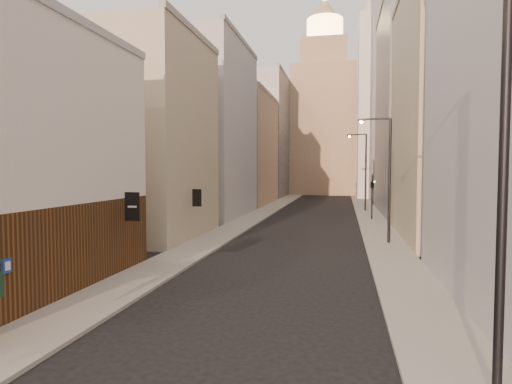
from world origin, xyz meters
name	(u,v)px	position (x,y,z in m)	size (l,w,h in m)	color
sidewalk_left	(274,207)	(-6.50, 55.00, 0.07)	(3.00, 140.00, 0.15)	gray
sidewalk_right	(365,208)	(6.50, 55.00, 0.07)	(3.00, 140.00, 0.15)	gray
left_bldg_beige	(150,139)	(-12.00, 26.00, 8.00)	(8.00, 12.00, 16.00)	tan
left_bldg_grey	(210,131)	(-12.00, 42.00, 10.00)	(8.00, 16.00, 20.00)	#A3A2A8
left_bldg_tan	(245,151)	(-12.00, 60.00, 8.50)	(8.00, 18.00, 17.00)	#937B60
left_bldg_wingrid	(267,138)	(-12.00, 80.00, 12.00)	(8.00, 20.00, 24.00)	gray
right_bldg_beige	(455,113)	(12.00, 30.00, 10.00)	(8.00, 16.00, 20.00)	tan
right_bldg_wingrid	(414,109)	(12.00, 50.00, 13.00)	(8.00, 20.00, 26.00)	gray
highrise	(425,60)	(18.00, 78.00, 25.66)	(21.00, 23.00, 51.20)	gray
clock_tower	(324,116)	(-1.00, 92.00, 17.63)	(14.00, 14.00, 44.90)	#937B60
white_tower	(380,100)	(10.00, 78.00, 18.61)	(8.00, 8.00, 41.50)	silver
streetlamp_near	(492,163)	(6.78, 4.34, 5.67)	(2.60, 0.44, 9.93)	black
streetlamp_mid	(386,172)	(6.51, 26.17, 5.30)	(2.44, 0.37, 9.29)	black
streetlamp_far	(364,167)	(6.04, 51.22, 5.81)	(2.57, 1.07, 10.17)	black
traffic_light_right	(372,184)	(6.48, 41.06, 3.92)	(0.69, 0.69, 5.00)	black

